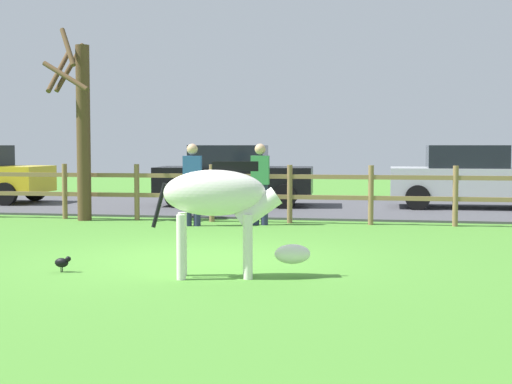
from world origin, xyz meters
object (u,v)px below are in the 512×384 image
object	(u,v)px
bare_tree	(81,124)
visitor_right_of_tree	(192,181)
zebra	(222,201)
crow_on_grass	(62,262)
parked_car_black	(233,175)
parked_car_silver	(471,176)
visitor_left_of_tree	(260,180)

from	to	relation	value
bare_tree	visitor_right_of_tree	xyz separation A→B (m)	(2.63, -0.64, -1.15)
zebra	crow_on_grass	xyz separation A→B (m)	(-2.07, -0.02, -0.80)
parked_car_black	crow_on_grass	bearing A→B (deg)	-90.05
parked_car_black	visitor_right_of_tree	distance (m)	4.51
crow_on_grass	parked_car_silver	size ratio (longest dim) A/B	0.05
parked_car_black	visitor_right_of_tree	xyz separation A→B (m)	(0.16, -4.51, 0.06)
bare_tree	parked_car_black	bearing A→B (deg)	57.53
parked_car_silver	visitor_left_of_tree	world-z (taller)	visitor_left_of_tree
crow_on_grass	visitor_left_of_tree	distance (m)	6.18
parked_car_silver	zebra	bearing A→B (deg)	-110.64
parked_car_black	parked_car_silver	distance (m)	5.98
zebra	crow_on_grass	world-z (taller)	zebra
visitor_left_of_tree	visitor_right_of_tree	bearing A→B (deg)	-161.35
bare_tree	crow_on_grass	xyz separation A→B (m)	(2.46, -6.16, -1.93)
bare_tree	parked_car_black	xyz separation A→B (m)	(2.47, 3.87, -1.22)
parked_car_black	parked_car_silver	size ratio (longest dim) A/B	1.03
parked_car_black	visitor_left_of_tree	xyz separation A→B (m)	(1.45, -4.07, 0.06)
zebra	parked_car_black	world-z (taller)	parked_car_black
zebra	parked_car_silver	xyz separation A→B (m)	(3.91, 10.38, -0.08)
zebra	parked_car_black	bearing A→B (deg)	101.62
visitor_right_of_tree	zebra	bearing A→B (deg)	-70.97
visitor_right_of_tree	crow_on_grass	bearing A→B (deg)	-91.77
zebra	crow_on_grass	size ratio (longest dim) A/B	8.89
crow_on_grass	parked_car_black	bearing A→B (deg)	89.95
bare_tree	crow_on_grass	world-z (taller)	bare_tree
parked_car_silver	visitor_right_of_tree	size ratio (longest dim) A/B	2.45
parked_car_silver	visitor_right_of_tree	bearing A→B (deg)	-139.98
bare_tree	zebra	bearing A→B (deg)	-53.62
crow_on_grass	parked_car_silver	bearing A→B (deg)	60.10
bare_tree	zebra	distance (m)	7.71
bare_tree	visitor_left_of_tree	bearing A→B (deg)	-2.93
crow_on_grass	visitor_right_of_tree	world-z (taller)	visitor_right_of_tree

